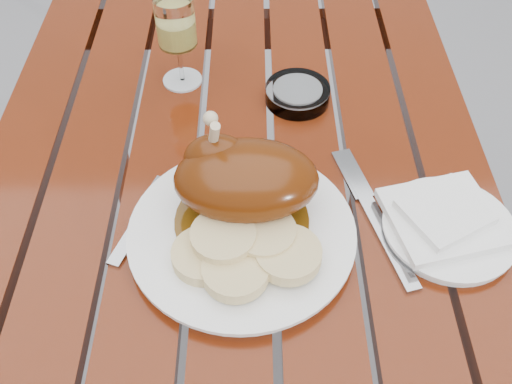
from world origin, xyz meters
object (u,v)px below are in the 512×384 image
Objects in this scene: dinner_plate at (242,234)px; side_plate at (449,229)px; table at (240,311)px; ashtray at (297,94)px; wine_glass at (178,42)px.

dinner_plate reaches higher than side_plate.
table is 0.45m from ashtray.
ashtray is (0.11, 0.21, 0.39)m from table.
table is 0.54m from wine_glass.
ashtray is (0.21, -0.06, -0.07)m from wine_glass.
side_plate is at bearing 1.70° from dinner_plate.
side_plate is (0.29, 0.01, -0.00)m from dinner_plate.
ashtray reaches higher than side_plate.
side_plate is (0.30, -0.09, 0.38)m from table.
ashtray is at bearing 62.68° from table.
table is 3.79× the size of dinner_plate.
dinner_plate is at bearing -72.51° from wine_glass.
wine_glass is at bearing 107.49° from dinner_plate.
side_plate is 0.35m from ashtray.
side_plate is at bearing -55.75° from ashtray.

